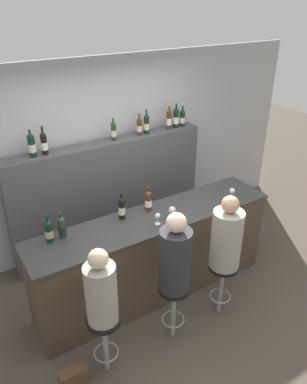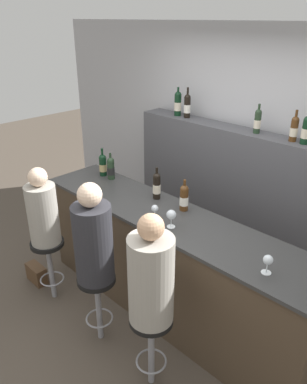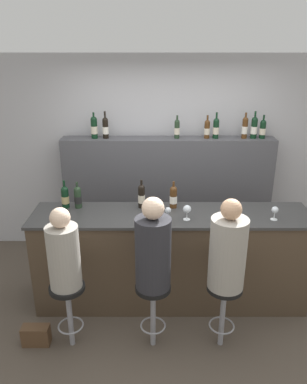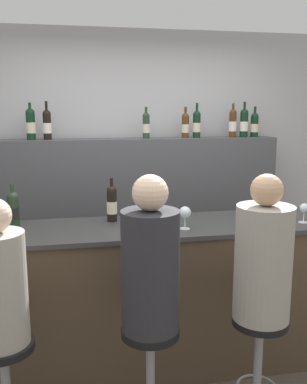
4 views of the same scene
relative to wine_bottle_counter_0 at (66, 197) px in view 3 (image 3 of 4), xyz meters
name	(u,v)px [view 3 (image 3 of 4)]	position (x,y,z in m)	size (l,w,h in m)	color
ground_plane	(172,317)	(1.12, -0.47, -1.19)	(16.00, 16.00, 0.00)	#4C4238
wall_back	(169,155)	(1.12, 1.21, 0.11)	(6.40, 0.05, 2.60)	#B2B2B7
bar_counter	(172,259)	(1.12, -0.17, -0.65)	(2.90, 0.63, 1.06)	#473828
back_bar_cabinet	(169,196)	(1.12, 0.98, -0.39)	(2.71, 0.28, 1.58)	#4C4C51
wine_bottle_counter_0	(66,197)	(0.00, 0.00, 0.00)	(0.08, 0.08, 0.31)	black
wine_bottle_counter_1	(79,197)	(0.13, 0.00, 0.00)	(0.08, 0.08, 0.29)	#233823
wine_bottle_counter_2	(143,196)	(0.81, 0.00, 0.01)	(0.07, 0.07, 0.31)	black
wine_bottle_counter_3	(175,197)	(1.15, 0.00, 0.00)	(0.08, 0.08, 0.29)	#4C2D14
wine_bottle_backbar_0	(96,127)	(0.19, 0.98, 0.54)	(0.08, 0.08, 0.33)	black
wine_bottle_backbar_1	(107,128)	(0.34, 0.98, 0.54)	(0.07, 0.07, 0.34)	black
wine_bottle_backbar_2	(178,129)	(1.23, 0.98, 0.52)	(0.07, 0.07, 0.29)	#233823
wine_bottle_backbar_3	(208,129)	(1.61, 0.98, 0.52)	(0.07, 0.07, 0.29)	#4C2D14
wine_bottle_backbar_4	(217,128)	(1.72, 0.98, 0.53)	(0.08, 0.08, 0.33)	black
wine_bottle_backbar_5	(246,128)	(2.08, 0.98, 0.54)	(0.07, 0.07, 0.32)	#4C2D14
wine_bottle_backbar_6	(256,127)	(2.20, 0.98, 0.54)	(0.08, 0.08, 0.34)	black
wine_bottle_backbar_7	(264,129)	(2.31, 0.98, 0.52)	(0.08, 0.08, 0.29)	black
wine_glass_0	(169,211)	(1.08, -0.30, -0.03)	(0.06, 0.06, 0.13)	silver
wine_glass_1	(188,210)	(1.27, -0.30, -0.01)	(0.08, 0.08, 0.15)	silver
wine_glass_2	(276,211)	(2.14, -0.30, -0.02)	(0.07, 0.07, 0.14)	silver
bar_stool_left	(69,300)	(0.16, -0.85, -0.68)	(0.32, 0.32, 0.67)	gray
guest_seated_left	(65,253)	(0.16, -0.85, -0.19)	(0.28, 0.28, 0.76)	gray
bar_stool_middle	(154,300)	(0.93, -0.85, -0.68)	(0.32, 0.32, 0.67)	gray
guest_seated_middle	(154,249)	(0.93, -0.85, -0.15)	(0.31, 0.31, 0.86)	#28282D
bar_stool_right	(225,300)	(1.58, -0.85, -0.68)	(0.32, 0.32, 0.67)	gray
guest_seated_right	(229,250)	(1.58, -0.85, -0.16)	(0.32, 0.32, 0.84)	gray
handbag	(37,335)	(-0.19, -0.85, -1.09)	(0.26, 0.12, 0.20)	#513823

